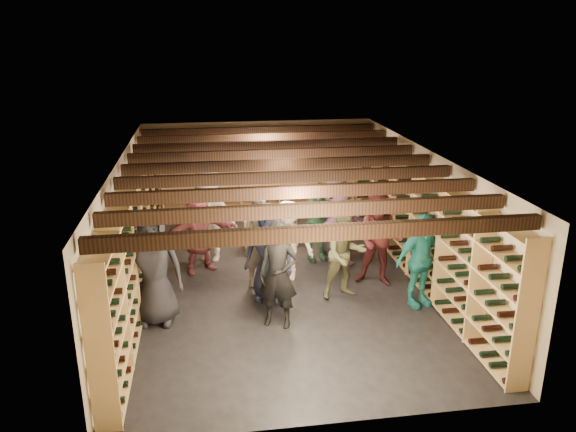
# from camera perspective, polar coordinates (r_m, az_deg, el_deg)

# --- Properties ---
(ground) EXTENTS (8.00, 8.00, 0.00)m
(ground) POSITION_cam_1_polar(r_m,az_deg,el_deg) (10.55, -0.67, -6.78)
(ground) COLOR black
(ground) RESTS_ON ground
(walls) EXTENTS (5.52, 8.02, 2.40)m
(walls) POSITION_cam_1_polar(r_m,az_deg,el_deg) (10.10, -0.70, -0.60)
(walls) COLOR #B3A68B
(walls) RESTS_ON ground
(ceiling) EXTENTS (5.50, 8.00, 0.01)m
(ceiling) POSITION_cam_1_polar(r_m,az_deg,el_deg) (9.77, -0.72, 6.06)
(ceiling) COLOR beige
(ceiling) RESTS_ON walls
(ceiling_joists) EXTENTS (5.40, 7.12, 0.18)m
(ceiling_joists) POSITION_cam_1_polar(r_m,az_deg,el_deg) (9.80, -0.72, 5.26)
(ceiling_joists) COLOR black
(ceiling_joists) RESTS_ON ground
(wine_rack_left) EXTENTS (0.32, 7.50, 2.15)m
(wine_rack_left) POSITION_cam_1_polar(r_m,az_deg,el_deg) (10.13, -15.25, -1.96)
(wine_rack_left) COLOR tan
(wine_rack_left) RESTS_ON ground
(wine_rack_right) EXTENTS (0.32, 7.50, 2.15)m
(wine_rack_right) POSITION_cam_1_polar(r_m,az_deg,el_deg) (10.77, 12.97, -0.55)
(wine_rack_right) COLOR tan
(wine_rack_right) RESTS_ON ground
(wine_rack_back) EXTENTS (4.70, 0.30, 2.15)m
(wine_rack_back) POSITION_cam_1_polar(r_m,az_deg,el_deg) (13.78, -2.89, 4.04)
(wine_rack_back) COLOR tan
(wine_rack_back) RESTS_ON ground
(crate_stack_left) EXTENTS (0.54, 0.39, 0.68)m
(crate_stack_left) POSITION_cam_1_polar(r_m,az_deg,el_deg) (12.00, -3.15, -1.84)
(crate_stack_left) COLOR tan
(crate_stack_left) RESTS_ON ground
(crate_stack_right) EXTENTS (0.56, 0.44, 0.68)m
(crate_stack_right) POSITION_cam_1_polar(r_m,az_deg,el_deg) (12.34, -0.16, -1.25)
(crate_stack_right) COLOR tan
(crate_stack_right) RESTS_ON ground
(crate_loose) EXTENTS (0.59, 0.50, 0.17)m
(crate_loose) POSITION_cam_1_polar(r_m,az_deg,el_deg) (12.66, -0.91, -1.95)
(crate_loose) COLOR tan
(crate_loose) RESTS_ON ground
(person_0) EXTENTS (0.98, 0.70, 1.88)m
(person_0) POSITION_cam_1_polar(r_m,az_deg,el_deg) (9.07, -13.48, -5.17)
(person_0) COLOR black
(person_0) RESTS_ON ground
(person_1) EXTENTS (0.74, 0.62, 1.74)m
(person_1) POSITION_cam_1_polar(r_m,az_deg,el_deg) (8.77, -1.02, -5.97)
(person_1) COLOR black
(person_1) RESTS_ON ground
(person_2) EXTENTS (0.87, 0.73, 1.60)m
(person_2) POSITION_cam_1_polar(r_m,az_deg,el_deg) (9.76, 5.82, -3.91)
(person_2) COLOR brown
(person_2) RESTS_ON ground
(person_3) EXTENTS (1.13, 0.90, 1.52)m
(person_3) POSITION_cam_1_polar(r_m,az_deg,el_deg) (10.43, -0.01, -2.53)
(person_3) COLOR beige
(person_3) RESTS_ON ground
(person_4) EXTENTS (1.04, 0.68, 1.64)m
(person_4) POSITION_cam_1_polar(r_m,az_deg,el_deg) (9.68, 13.26, -4.40)
(person_4) COLOR #1F7F79
(person_4) RESTS_ON ground
(person_5) EXTENTS (1.54, 1.00, 1.58)m
(person_5) POSITION_cam_1_polar(r_m,az_deg,el_deg) (10.90, -9.04, -1.66)
(person_5) COLOR brown
(person_5) RESTS_ON ground
(person_6) EXTENTS (1.00, 0.85, 1.74)m
(person_6) POSITION_cam_1_polar(r_m,az_deg,el_deg) (9.63, -1.90, -3.66)
(person_6) COLOR #1D2641
(person_6) RESTS_ON ground
(person_7) EXTENTS (0.71, 0.50, 1.83)m
(person_7) POSITION_cam_1_polar(r_m,az_deg,el_deg) (10.15, -2.78, -2.22)
(person_7) COLOR gray
(person_7) RESTS_ON ground
(person_8) EXTENTS (1.06, 0.97, 1.77)m
(person_8) POSITION_cam_1_polar(r_m,az_deg,el_deg) (10.30, 9.29, -2.33)
(person_8) COLOR #401617
(person_8) RESTS_ON ground
(person_9) EXTENTS (1.38, 1.06, 1.88)m
(person_9) POSITION_cam_1_polar(r_m,az_deg,el_deg) (11.33, -8.03, -0.03)
(person_9) COLOR #ACA49D
(person_9) RESTS_ON ground
(person_10) EXTENTS (1.01, 0.56, 1.63)m
(person_10) POSITION_cam_1_polar(r_m,az_deg,el_deg) (11.29, 2.84, -0.61)
(person_10) COLOR #24492F
(person_10) RESTS_ON ground
(person_11) EXTENTS (1.44, 0.97, 1.49)m
(person_11) POSITION_cam_1_polar(r_m,az_deg,el_deg) (11.10, 5.38, -1.39)
(person_11) COLOR #90618E
(person_11) RESTS_ON ground
(person_12) EXTENTS (0.94, 0.74, 1.68)m
(person_12) POSITION_cam_1_polar(r_m,az_deg,el_deg) (11.66, 4.90, 0.11)
(person_12) COLOR #313136
(person_12) RESTS_ON ground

